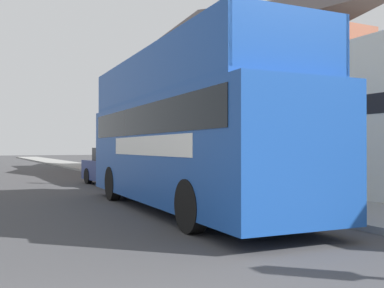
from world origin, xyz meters
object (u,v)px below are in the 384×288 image
at_px(lamp_post_second, 163,101).
at_px(lamp_post_third, 111,119).
at_px(parked_car_ahead_of_bus, 116,168).
at_px(lamp_post_nearest, 304,70).
at_px(tour_bus, 183,140).

bearing_deg(lamp_post_second, lamp_post_third, 88.09).
relative_size(parked_car_ahead_of_bus, lamp_post_nearest, 0.90).
bearing_deg(tour_bus, parked_car_ahead_of_bus, 87.25).
height_order(tour_bus, lamp_post_second, lamp_post_second).
relative_size(tour_bus, lamp_post_third, 2.18).
relative_size(lamp_post_nearest, lamp_post_second, 0.99).
bearing_deg(lamp_post_second, lamp_post_nearest, -88.75).
xyz_separation_m(lamp_post_nearest, lamp_post_third, (0.10, 16.96, -0.26)).
bearing_deg(parked_car_ahead_of_bus, tour_bus, -98.19).
xyz_separation_m(tour_bus, parked_car_ahead_of_bus, (0.70, 8.09, -1.05)).
distance_m(tour_bus, lamp_post_second, 7.21).
relative_size(parked_car_ahead_of_bus, lamp_post_third, 0.99).
distance_m(tour_bus, lamp_post_nearest, 3.48).
distance_m(tour_bus, lamp_post_third, 15.39).
bearing_deg(lamp_post_third, parked_car_ahead_of_bus, -104.36).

